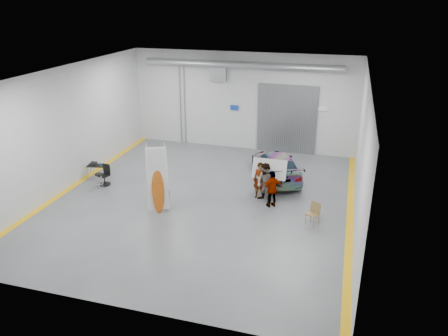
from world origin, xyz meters
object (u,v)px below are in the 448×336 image
(person_b, at_px, (266,183))
(shop_stool, at_px, (99,181))
(sedan_car, at_px, (276,165))
(work_table, at_px, (96,165))
(person_c, at_px, (272,189))
(person_a, at_px, (260,181))
(surfboard_display, at_px, (155,185))
(office_chair, at_px, (105,176))
(folding_chair_far, at_px, (312,218))
(folding_chair_near, at_px, (165,203))

(person_b, relative_size, shop_stool, 2.49)
(sedan_car, relative_size, work_table, 4.24)
(person_c, bearing_deg, person_a, -83.48)
(sedan_car, relative_size, surfboard_display, 1.49)
(person_c, height_order, office_chair, person_c)
(office_chair, bearing_deg, work_table, 153.59)
(surfboard_display, distance_m, shop_stool, 4.31)
(person_b, bearing_deg, surfboard_display, -118.44)
(sedan_car, bearing_deg, person_b, 67.49)
(work_table, bearing_deg, surfboard_display, -31.13)
(person_b, xyz_separation_m, folding_chair_far, (2.36, -1.61, -0.66))
(folding_chair_near, height_order, work_table, work_table)
(folding_chair_far, bearing_deg, person_b, 171.25)
(person_a, bearing_deg, work_table, -177.15)
(folding_chair_far, bearing_deg, shop_stool, -159.01)
(person_a, height_order, shop_stool, person_a)
(surfboard_display, distance_m, office_chair, 4.44)
(folding_chair_near, bearing_deg, sedan_car, 45.92)
(work_table, relative_size, office_chair, 1.09)
(person_c, distance_m, work_table, 9.70)
(person_a, xyz_separation_m, surfboard_display, (-4.15, -2.74, 0.43))
(person_a, distance_m, work_table, 8.93)
(surfboard_display, relative_size, shop_stool, 4.23)
(person_a, relative_size, office_chair, 1.70)
(person_a, bearing_deg, shop_stool, -168.35)
(person_c, relative_size, surfboard_display, 0.54)
(person_a, height_order, surfboard_display, surfboard_display)
(person_a, xyz_separation_m, shop_stool, (-8.04, -1.11, -0.51))
(person_b, height_order, surfboard_display, surfboard_display)
(person_b, bearing_deg, folding_chair_near, -122.59)
(work_table, bearing_deg, folding_chair_far, -10.32)
(folding_chair_near, relative_size, shop_stool, 1.07)
(folding_chair_near, xyz_separation_m, folding_chair_far, (6.67, 0.29, 0.05))
(person_b, relative_size, work_table, 1.67)
(surfboard_display, bearing_deg, person_a, 9.89)
(person_a, bearing_deg, surfboard_display, -142.84)
(sedan_car, xyz_separation_m, folding_chair_near, (-4.31, -4.99, -0.45))
(shop_stool, bearing_deg, person_c, 2.31)
(person_a, distance_m, person_b, 0.50)
(person_a, height_order, folding_chair_far, person_a)
(sedan_car, height_order, shop_stool, sedan_car)
(person_c, distance_m, shop_stool, 8.79)
(shop_stool, height_order, office_chair, office_chair)
(sedan_car, distance_m, surfboard_display, 7.10)
(person_a, relative_size, surfboard_display, 0.55)
(person_a, bearing_deg, person_b, -43.29)
(sedan_car, bearing_deg, person_c, 73.90)
(folding_chair_near, bearing_deg, folding_chair_far, -0.85)
(person_b, height_order, office_chair, person_b)
(office_chair, bearing_deg, shop_stool, -83.60)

